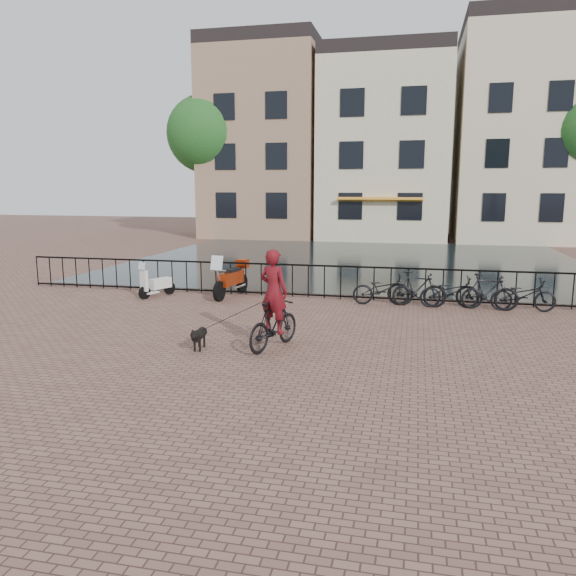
% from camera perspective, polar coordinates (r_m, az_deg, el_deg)
% --- Properties ---
extents(ground, '(100.00, 100.00, 0.00)m').
position_cam_1_polar(ground, '(9.70, -4.00, -10.11)').
color(ground, brown).
rests_on(ground, ground).
extents(canal_water, '(20.00, 20.00, 0.00)m').
position_cam_1_polar(canal_water, '(26.35, 6.93, 2.86)').
color(canal_water, black).
rests_on(canal_water, ground).
extents(railing, '(20.00, 0.05, 1.02)m').
position_cam_1_polar(railing, '(17.15, 3.71, 0.63)').
color(railing, black).
rests_on(railing, ground).
extents(canal_house_left, '(7.50, 9.00, 12.80)m').
position_cam_1_polar(canal_house_left, '(40.12, -1.94, 14.61)').
color(canal_house_left, '#977958').
rests_on(canal_house_left, ground).
extents(canal_house_mid, '(8.00, 9.50, 11.80)m').
position_cam_1_polar(canal_house_mid, '(38.84, 9.91, 13.87)').
color(canal_house_mid, beige).
rests_on(canal_house_mid, ground).
extents(canal_house_right, '(7.00, 9.00, 13.30)m').
position_cam_1_polar(canal_house_right, '(39.27, 22.06, 14.35)').
color(canal_house_right, beige).
rests_on(canal_house_right, ground).
extents(tree_far_left, '(5.04, 5.04, 9.27)m').
position_cam_1_polar(tree_far_left, '(38.37, -8.37, 15.20)').
color(tree_far_left, black).
rests_on(tree_far_left, ground).
extents(cyclist, '(1.11, 1.87, 2.47)m').
position_cam_1_polar(cyclist, '(11.72, -1.47, -1.73)').
color(cyclist, black).
rests_on(cyclist, ground).
extents(dog, '(0.32, 0.77, 0.51)m').
position_cam_1_polar(dog, '(11.95, -8.99, -5.00)').
color(dog, black).
rests_on(dog, ground).
extents(motorcycle, '(0.78, 2.02, 1.41)m').
position_cam_1_polar(motorcycle, '(17.38, -5.83, 1.39)').
color(motorcycle, maroon).
rests_on(motorcycle, ground).
extents(scooter, '(0.85, 1.29, 1.16)m').
position_cam_1_polar(scooter, '(17.80, -13.18, 0.98)').
color(scooter, silver).
rests_on(scooter, ground).
extents(parked_bike_0, '(1.77, 0.76, 0.90)m').
position_cam_1_polar(parked_bike_0, '(16.38, 9.60, -0.14)').
color(parked_bike_0, black).
rests_on(parked_bike_0, ground).
extents(parked_bike_1, '(1.71, 0.68, 1.00)m').
position_cam_1_polar(parked_bike_1, '(16.35, 12.93, -0.11)').
color(parked_bike_1, black).
rests_on(parked_bike_1, ground).
extents(parked_bike_2, '(1.76, 0.75, 0.90)m').
position_cam_1_polar(parked_bike_2, '(16.39, 16.24, -0.41)').
color(parked_bike_2, black).
rests_on(parked_bike_2, ground).
extents(parked_bike_3, '(1.72, 0.73, 1.00)m').
position_cam_1_polar(parked_bike_3, '(16.47, 19.55, -0.37)').
color(parked_bike_3, black).
rests_on(parked_bike_3, ground).
extents(parked_bike_4, '(1.75, 0.70, 0.90)m').
position_cam_1_polar(parked_bike_4, '(16.62, 22.79, -0.66)').
color(parked_bike_4, black).
rests_on(parked_bike_4, ground).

